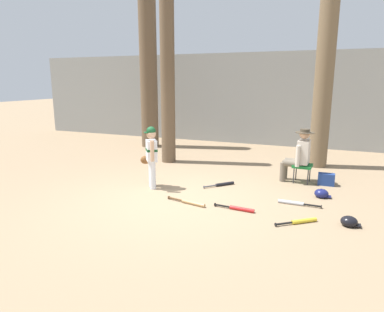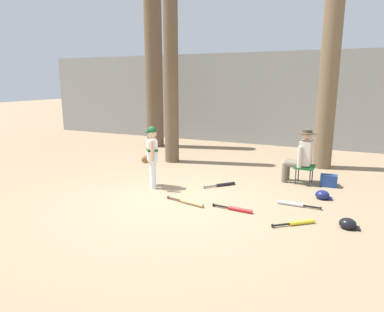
{
  "view_description": "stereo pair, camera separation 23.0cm",
  "coord_description": "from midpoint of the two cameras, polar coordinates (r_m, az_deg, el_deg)",
  "views": [
    {
      "loc": [
        2.62,
        -5.53,
        2.22
      ],
      "look_at": [
        0.1,
        0.66,
        0.75
      ],
      "focal_mm": 32.08,
      "sensor_mm": 36.0,
      "label": 1
    },
    {
      "loc": [
        2.83,
        -5.44,
        2.22
      ],
      "look_at": [
        0.1,
        0.66,
        0.75
      ],
      "focal_mm": 32.08,
      "sensor_mm": 36.0,
      "label": 2
    }
  ],
  "objects": [
    {
      "name": "ground_plane",
      "position": [
        6.51,
        -4.01,
        -7.55
      ],
      "size": [
        60.0,
        60.0,
        0.0
      ],
      "primitive_type": "plane",
      "color": "#937A5B"
    },
    {
      "name": "concrete_back_wall",
      "position": [
        12.44,
        9.65,
        9.33
      ],
      "size": [
        18.0,
        0.36,
        3.17
      ],
      "primitive_type": "cube",
      "color": "gray",
      "rests_on": "ground"
    },
    {
      "name": "tree_near_player",
      "position": [
        9.4,
        -4.81,
        13.39
      ],
      "size": [
        0.51,
        0.51,
        5.27
      ],
      "color": "brown",
      "rests_on": "ground"
    },
    {
      "name": "tree_behind_spectator",
      "position": [
        9.4,
        20.54,
        13.48
      ],
      "size": [
        0.6,
        0.6,
        5.61
      ],
      "color": "brown",
      "rests_on": "ground"
    },
    {
      "name": "young_ballplayer",
      "position": [
        7.19,
        -7.73,
        0.46
      ],
      "size": [
        0.53,
        0.5,
        1.31
      ],
      "color": "white",
      "rests_on": "ground"
    },
    {
      "name": "folding_stool",
      "position": [
        7.93,
        17.09,
        -1.68
      ],
      "size": [
        0.43,
        0.43,
        0.41
      ],
      "color": "#196B2D",
      "rests_on": "ground"
    },
    {
      "name": "seated_spectator",
      "position": [
        7.88,
        16.51,
        0.34
      ],
      "size": [
        0.67,
        0.54,
        1.2
      ],
      "color": "#6B6051",
      "rests_on": "ground"
    },
    {
      "name": "handbag_beside_stool",
      "position": [
        7.95,
        20.64,
        -3.65
      ],
      "size": [
        0.35,
        0.19,
        0.26
      ],
      "primitive_type": "cube",
      "rotation": [
        0.0,
        0.0,
        0.03
      ],
      "color": "navy",
      "rests_on": "ground"
    },
    {
      "name": "tree_far_left",
      "position": [
        11.81,
        -7.85,
        14.93
      ],
      "size": [
        0.82,
        0.82,
        6.32
      ],
      "color": "brown",
      "rests_on": "ground"
    },
    {
      "name": "bat_yellow_trainer",
      "position": [
        5.78,
        16.55,
        -10.36
      ],
      "size": [
        0.61,
        0.51,
        0.07
      ],
      "color": "yellow",
      "rests_on": "ground"
    },
    {
      "name": "bat_aluminum_silver",
      "position": [
        6.57,
        15.66,
        -7.53
      ],
      "size": [
        0.77,
        0.08,
        0.07
      ],
      "color": "#B7BCC6",
      "rests_on": "ground"
    },
    {
      "name": "bat_red_barrel",
      "position": [
        6.1,
        6.69,
        -8.68
      ],
      "size": [
        0.74,
        0.12,
        0.07
      ],
      "color": "red",
      "rests_on": "ground"
    },
    {
      "name": "bat_wood_tan",
      "position": [
        6.35,
        -1.31,
        -7.74
      ],
      "size": [
        0.81,
        0.23,
        0.07
      ],
      "color": "tan",
      "rests_on": "ground"
    },
    {
      "name": "bat_black_composite",
      "position": [
        7.44,
        4.2,
        -4.71
      ],
      "size": [
        0.54,
        0.58,
        0.07
      ],
      "color": "black",
      "rests_on": "ground"
    },
    {
      "name": "batting_helmet_navy",
      "position": [
        7.11,
        19.87,
        -5.9
      ],
      "size": [
        0.31,
        0.24,
        0.18
      ],
      "color": "navy",
      "rests_on": "ground"
    },
    {
      "name": "batting_helmet_black",
      "position": [
        5.92,
        23.66,
        -9.96
      ],
      "size": [
        0.3,
        0.23,
        0.17
      ],
      "color": "black",
      "rests_on": "ground"
    }
  ]
}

